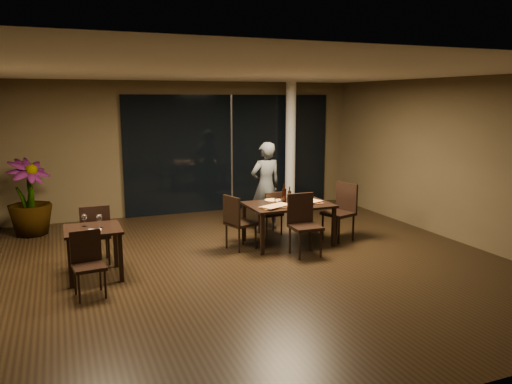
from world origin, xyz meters
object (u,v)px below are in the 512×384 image
object	(u,v)px
main_table	(288,208)
potted_plant	(29,197)
chair_main_left	(237,220)
bottle_a	(284,196)
chair_side_far	(95,231)
bottle_c	(284,193)
chair_main_near	(303,221)
chair_side_near	(88,260)
side_table	(93,236)
bottle_b	(290,195)
chair_main_right	(342,208)
chair_main_far	(272,211)
diner	(266,186)

from	to	relation	value
main_table	potted_plant	bearing A→B (deg)	151.10
chair_main_left	bottle_a	distance (m)	0.97
chair_side_far	potted_plant	xyz separation A→B (m)	(-1.04, 2.33, 0.20)
chair_main_left	bottle_c	size ratio (longest dim) A/B	2.80
main_table	chair_main_near	world-z (taller)	chair_main_near
bottle_c	chair_side_far	bearing A→B (deg)	-179.22
main_table	chair_side_near	bearing A→B (deg)	-161.45
main_table	side_table	bearing A→B (deg)	-171.63
bottle_b	bottle_c	world-z (taller)	bottle_c
side_table	chair_side_far	bearing A→B (deg)	83.46
bottle_b	main_table	bearing A→B (deg)	-130.00
potted_plant	bottle_b	bearing A→B (deg)	-28.03
chair_main_right	potted_plant	distance (m)	5.99
main_table	bottle_a	bearing A→B (deg)	152.26
bottle_c	potted_plant	bearing A→B (deg)	152.27
side_table	chair_main_far	world-z (taller)	chair_main_far
chair_main_left	potted_plant	xyz separation A→B (m)	(-3.39, 2.40, 0.20)
chair_side_near	chair_main_left	bearing A→B (deg)	18.85
main_table	diner	bearing A→B (deg)	88.93
chair_main_right	chair_side_far	size ratio (longest dim) A/B	1.08
chair_main_near	diner	bearing A→B (deg)	89.95
side_table	bottle_c	distance (m)	3.45
chair_side_far	bottle_a	size ratio (longest dim) A/B	3.35
chair_main_near	diner	distance (m)	1.76
chair_side_far	bottle_b	bearing A→B (deg)	179.42
chair_main_far	bottle_a	distance (m)	0.74
bottle_b	side_table	bearing A→B (deg)	-170.79
chair_main_far	chair_side_near	world-z (taller)	chair_side_near
chair_main_far	chair_side_far	world-z (taller)	chair_side_far
chair_side_far	potted_plant	bearing A→B (deg)	-66.23
chair_side_near	diner	bearing A→B (deg)	26.53
chair_main_far	bottle_a	bearing A→B (deg)	80.79
bottle_b	bottle_c	distance (m)	0.10
chair_main_far	diner	world-z (taller)	diner
chair_main_near	diner	size ratio (longest dim) A/B	0.58
chair_main_far	chair_side_near	distance (m)	3.94
chair_main_near	chair_side_near	xyz separation A→B (m)	(-3.50, -0.55, -0.09)
main_table	diner	distance (m)	1.12
diner	bottle_a	distance (m)	1.07
chair_main_near	bottle_a	world-z (taller)	bottle_a
diner	chair_main_right	bearing A→B (deg)	126.63
chair_main_left	chair_side_near	distance (m)	2.81
chair_main_near	bottle_b	xyz separation A→B (m)	(0.07, 0.69, 0.32)
chair_side_far	chair_main_right	bearing A→B (deg)	177.81
side_table	bottle_c	world-z (taller)	bottle_c
chair_side_near	potted_plant	distance (m)	3.70
chair_main_right	bottle_b	size ratio (longest dim) A/B	3.54
chair_main_far	chair_side_far	distance (m)	3.35
side_table	chair_main_near	world-z (taller)	chair_main_near
chair_side_near	bottle_a	distance (m)	3.68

